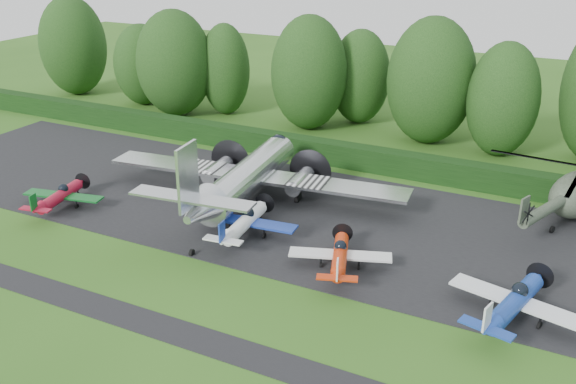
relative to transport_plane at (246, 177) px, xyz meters
The scene contains 17 objects.
ground 11.18m from the transport_plane, 66.72° to the right, with size 160.00×160.00×0.00m, color #2D5919.
apron 4.84m from the transport_plane, ahead, with size 70.00×18.00×0.01m, color black.
taxiway_verge 16.79m from the transport_plane, 74.91° to the right, with size 70.00×2.00×0.00m, color black.
hedgerow 11.94m from the transport_plane, 68.34° to the left, with size 90.00×1.60×2.00m, color black.
transport_plane is the anchor object (origin of this frame).
light_plane_red 13.88m from the transport_plane, 149.53° to the right, with size 6.19×6.51×2.38m.
light_plane_white 5.77m from the transport_plane, 60.89° to the right, with size 6.92×7.27×2.66m.
light_plane_orange 12.06m from the transport_plane, 31.54° to the right, with size 6.32×6.64×2.43m.
light_plane_blue 21.79m from the transport_plane, 19.25° to the right, with size 7.39×7.77×2.84m.
tree_0 25.05m from the transport_plane, 53.07° to the left, with size 6.35×6.35×10.36m.
tree_1 20.33m from the transport_plane, 101.46° to the left, with size 7.67×7.67×11.54m.
tree_3 40.90m from the transport_plane, 150.90° to the left, with size 7.93×7.93×11.85m.
tree_4 26.27m from the transport_plane, 137.17° to the left, with size 8.22×8.22×11.42m.
tree_5 24.04m from the transport_plane, 90.25° to the left, with size 6.25×6.25×9.82m.
tree_6 32.01m from the transport_plane, 141.96° to the left, with size 6.47×6.47×9.26m.
tree_8 25.18m from the transport_plane, 125.21° to the left, with size 5.37×5.37×9.93m.
tree_11 22.55m from the transport_plane, 68.48° to the left, with size 8.27×8.27×11.99m.
Camera 1 is at (18.53, -28.38, 19.78)m, focal length 40.00 mm.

